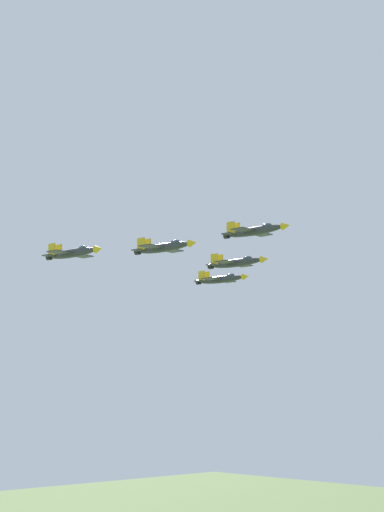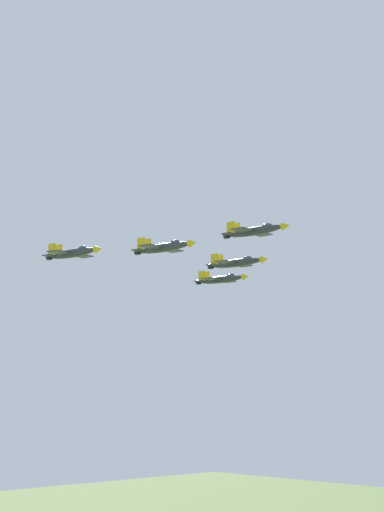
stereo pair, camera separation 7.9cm
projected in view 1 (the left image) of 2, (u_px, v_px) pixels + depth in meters
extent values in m
ellipsoid|color=#2D3338|center=(255.00, 231.00, 153.96)|extent=(2.63, 13.08, 1.67)
cone|color=gold|center=(286.00, 226.00, 149.21)|extent=(1.54, 1.77, 1.42)
ellipsoid|color=#334751|center=(267.00, 226.00, 152.19)|extent=(1.41, 2.31, 0.97)
cube|color=#2D3338|center=(252.00, 232.00, 154.38)|extent=(9.48, 3.65, 0.17)
cube|color=gold|center=(265.00, 235.00, 157.45)|extent=(0.85, 2.71, 0.20)
cube|color=gold|center=(238.00, 228.00, 151.32)|extent=(0.85, 2.71, 0.20)
cube|color=#2D3338|center=(232.00, 235.00, 157.55)|extent=(4.59, 2.37, 0.17)
cube|color=gold|center=(236.00, 229.00, 158.20)|extent=(0.36, 1.87, 2.41)
cube|color=gold|center=(231.00, 228.00, 156.97)|extent=(0.36, 1.87, 2.41)
cylinder|color=black|center=(227.00, 236.00, 158.48)|extent=(1.24, 1.01, 1.17)
ellipsoid|color=#2D3338|center=(236.00, 263.00, 170.17)|extent=(2.83, 13.25, 1.69)
cone|color=gold|center=(265.00, 259.00, 165.43)|extent=(1.58, 1.81, 1.44)
ellipsoid|color=#334751|center=(247.00, 258.00, 168.41)|extent=(1.46, 2.36, 0.99)
cube|color=#2D3338|center=(234.00, 264.00, 170.58)|extent=(9.62, 3.82, 0.17)
cube|color=gold|center=(246.00, 266.00, 173.73)|extent=(0.89, 2.75, 0.20)
cube|color=gold|center=(221.00, 261.00, 167.45)|extent=(0.89, 2.75, 0.20)
cube|color=#2D3338|center=(216.00, 266.00, 173.75)|extent=(4.67, 2.45, 0.17)
cube|color=gold|center=(219.00, 260.00, 174.41)|extent=(0.39, 1.89, 2.44)
cube|color=gold|center=(214.00, 259.00, 173.16)|extent=(0.39, 1.89, 2.44)
cylinder|color=black|center=(211.00, 266.00, 174.67)|extent=(1.26, 1.04, 1.18)
ellipsoid|color=#2D3338|center=(164.00, 248.00, 153.59)|extent=(2.74, 13.26, 1.69)
cone|color=gold|center=(193.00, 243.00, 148.80)|extent=(1.57, 1.80, 1.44)
ellipsoid|color=#334751|center=(175.00, 242.00, 151.81)|extent=(1.45, 2.35, 0.99)
cube|color=#2D3338|center=(161.00, 249.00, 154.00)|extent=(9.62, 3.75, 0.17)
cube|color=gold|center=(176.00, 251.00, 157.13)|extent=(0.87, 2.75, 0.20)
cube|color=gold|center=(146.00, 245.00, 150.89)|extent=(0.87, 2.75, 0.20)
cube|color=#2D3338|center=(143.00, 251.00, 157.20)|extent=(4.67, 2.42, 0.17)
cube|color=gold|center=(147.00, 245.00, 157.86)|extent=(0.37, 1.89, 2.45)
cube|color=gold|center=(141.00, 244.00, 156.61)|extent=(0.37, 1.89, 2.45)
cylinder|color=black|center=(138.00, 252.00, 158.13)|extent=(1.26, 1.03, 1.19)
ellipsoid|color=#2D3338|center=(221.00, 279.00, 186.77)|extent=(2.73, 12.99, 1.66)
cone|color=gold|center=(246.00, 276.00, 182.10)|extent=(1.54, 1.77, 1.41)
ellipsoid|color=#334751|center=(231.00, 276.00, 185.03)|extent=(1.42, 2.31, 0.97)
cube|color=#2D3338|center=(219.00, 280.00, 187.17)|extent=(9.43, 3.71, 0.17)
cube|color=gold|center=(230.00, 282.00, 190.25)|extent=(0.87, 2.70, 0.20)
cube|color=gold|center=(207.00, 278.00, 184.11)|extent=(0.87, 2.70, 0.20)
cube|color=#2D3338|center=(203.00, 282.00, 190.29)|extent=(4.58, 2.39, 0.17)
cube|color=gold|center=(206.00, 277.00, 190.94)|extent=(0.37, 1.85, 2.40)
cube|color=gold|center=(202.00, 276.00, 189.71)|extent=(0.37, 1.85, 2.40)
cylinder|color=black|center=(199.00, 282.00, 191.20)|extent=(1.23, 1.02, 1.16)
ellipsoid|color=#2D3338|center=(73.00, 253.00, 153.57)|extent=(2.86, 12.99, 1.66)
cone|color=gold|center=(99.00, 249.00, 148.96)|extent=(1.56, 1.78, 1.41)
ellipsoid|color=#334751|center=(83.00, 248.00, 151.86)|extent=(1.44, 2.32, 0.97)
cube|color=#2D3338|center=(70.00, 254.00, 153.97)|extent=(9.45, 3.80, 0.17)
cube|color=gold|center=(87.00, 257.00, 157.08)|extent=(0.89, 2.70, 0.20)
cube|color=gold|center=(53.00, 251.00, 150.88)|extent=(0.89, 2.70, 0.20)
cube|color=#2D3338|center=(54.00, 256.00, 157.05)|extent=(4.59, 2.43, 0.17)
cube|color=gold|center=(58.00, 251.00, 157.71)|extent=(0.39, 1.85, 2.39)
cube|color=gold|center=(52.00, 250.00, 156.47)|extent=(0.39, 1.85, 2.39)
cylinder|color=black|center=(49.00, 257.00, 157.95)|extent=(1.24, 1.03, 1.16)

